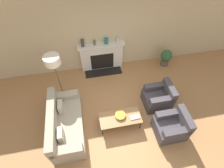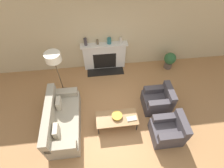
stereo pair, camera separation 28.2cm
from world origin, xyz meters
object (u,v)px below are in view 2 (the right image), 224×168
coffee_table (117,118)px  fireplace (104,56)px  armchair_near (169,130)px  potted_plant (170,60)px  couch (62,121)px  mantel_vase_left (85,42)px  mantel_vase_center_left (98,42)px  armchair_far (158,100)px  floor_lamp (54,61)px  mantel_vase_right (121,40)px  bowl (117,116)px  book (132,119)px  mantel_vase_center_right (109,41)px

coffee_table → fireplace: bearing=93.0°
armchair_near → potted_plant: 2.83m
couch → potted_plant: size_ratio=2.82×
mantel_vase_left → mantel_vase_center_left: bearing=0.0°
armchair_far → potted_plant: 1.92m
floor_lamp → mantel_vase_left: 1.40m
mantel_vase_center_left → potted_plant: mantel_vase_center_left is taller
mantel_vase_right → potted_plant: mantel_vase_right is taller
mantel_vase_right → potted_plant: (1.81, -0.31, -0.79)m
armchair_near → bowl: 1.44m
fireplace → mantel_vase_left: 0.91m
potted_plant → mantel_vase_left: bearing=174.1°
mantel_vase_center_left → couch: bearing=-116.5°
mantel_vase_left → mantel_vase_center_left: (0.40, 0.00, -0.04)m
book → floor_lamp: (-2.01, 1.48, 1.02)m
armchair_far → floor_lamp: (-2.94, 0.91, 1.11)m
armchair_near → mantel_vase_center_right: (-1.29, 2.99, 0.86)m
fireplace → armchair_near: size_ratio=2.00×
mantel_vase_center_right → fireplace: bearing=-175.3°
book → armchair_near: bearing=-28.7°
floor_lamp → couch: bearing=-86.5°
book → mantel_vase_left: size_ratio=1.12×
coffee_table → book: size_ratio=4.04×
armchair_near → armchair_far: (0.00, 1.00, 0.00)m
couch → mantel_vase_center_right: 2.97m
fireplace → armchair_near: (1.47, -2.98, -0.21)m
couch → armchair_near: bearing=-102.1°
mantel_vase_left → mantel_vase_center_right: size_ratio=1.27×
couch → mantel_vase_center_left: bearing=-26.5°
book → mantel_vase_center_left: mantel_vase_center_left is taller
armchair_near → potted_plant: size_ratio=1.23×
mantel_vase_left → armchair_near: bearing=-55.2°
floor_lamp → mantel_vase_center_right: floor_lamp is taller
couch → mantel_vase_center_right: size_ratio=9.17×
potted_plant → fireplace: bearing=172.9°
mantel_vase_center_right → mantel_vase_right: mantel_vase_center_right is taller
fireplace → mantel_vase_center_right: 0.68m
bowl → mantel_vase_center_left: mantel_vase_center_left is taller
couch → potted_plant: 4.31m
mantel_vase_left → mantel_vase_right: size_ratio=1.37×
mantel_vase_center_left → potted_plant: size_ratio=0.27×
potted_plant → coffee_table: bearing=-136.0°
armchair_near → book: armchair_near is taller
armchair_near → mantel_vase_right: 3.24m
couch → mantel_vase_center_left: size_ratio=10.44×
armchair_far → mantel_vase_center_left: bearing=-139.9°
armchair_near → coffee_table: bearing=-110.5°
couch → potted_plant: (3.78, 2.07, 0.05)m
armchair_far → mantel_vase_center_left: 2.74m
coffee_table → bowl: (0.01, 0.04, 0.07)m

